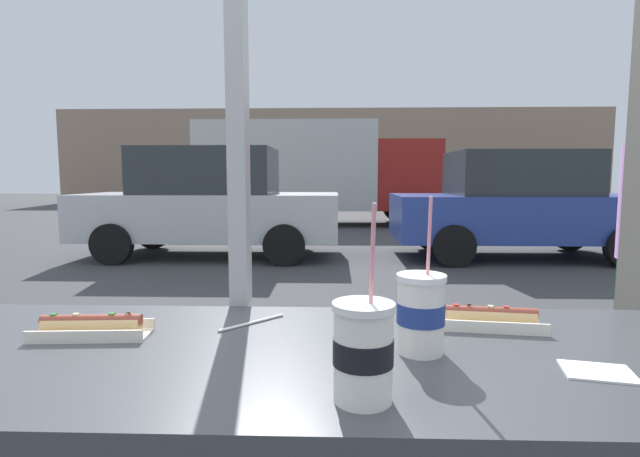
{
  "coord_description": "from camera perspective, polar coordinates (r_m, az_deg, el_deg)",
  "views": [
    {
      "loc": [
        0.27,
        -1.26,
        1.35
      ],
      "look_at": [
        0.15,
        2.44,
        0.95
      ],
      "focal_mm": 27.1,
      "sensor_mm": 36.0,
      "label": 1
    }
  ],
  "objects": [
    {
      "name": "ground_plane",
      "position": [
        9.36,
        0.2,
        -2.2
      ],
      "size": [
        60.0,
        60.0,
        0.0
      ],
      "primitive_type": "plane",
      "color": "#424244"
    },
    {
      "name": "sidewalk_strip",
      "position": [
        3.15,
        -3.36,
        -18.21
      ],
      "size": [
        16.0,
        2.8,
        0.1
      ],
      "primitive_type": "cube",
      "color": "gray",
      "rests_on": "ground"
    },
    {
      "name": "window_wall",
      "position": [
        1.43,
        -9.88,
        23.59
      ],
      "size": [
        3.01,
        0.2,
        2.9
      ],
      "color": "#56544F",
      "rests_on": "ground"
    },
    {
      "name": "building_facade_far",
      "position": [
        25.21,
        1.27,
        8.47
      ],
      "size": [
        28.0,
        1.2,
        4.8
      ],
      "primitive_type": "cube",
      "color": "gray",
      "rests_on": "ground"
    },
    {
      "name": "soda_cup_left",
      "position": [
        0.79,
        5.13,
        -14.12
      ],
      "size": [
        0.1,
        0.1,
        0.32
      ],
      "color": "white",
      "rests_on": "window_counter"
    },
    {
      "name": "soda_cup_right",
      "position": [
        1.01,
        11.81,
        -9.65
      ],
      "size": [
        0.1,
        0.1,
        0.32
      ],
      "color": "silver",
      "rests_on": "window_counter"
    },
    {
      "name": "hotdog_tray_near",
      "position": [
        1.21,
        -25.33,
        -10.45
      ],
      "size": [
        0.26,
        0.11,
        0.05
      ],
      "color": "beige",
      "rests_on": "window_counter"
    },
    {
      "name": "hotdog_tray_far",
      "position": [
        1.23,
        19.3,
        -9.97
      ],
      "size": [
        0.26,
        0.13,
        0.05
      ],
      "color": "silver",
      "rests_on": "window_counter"
    },
    {
      "name": "loose_straw",
      "position": [
        1.21,
        -8.02,
        -10.95
      ],
      "size": [
        0.14,
        0.14,
        0.01
      ],
      "primitive_type": "cylinder",
      "rotation": [
        0.0,
        1.57,
        0.8
      ],
      "color": "white",
      "rests_on": "window_counter"
    },
    {
      "name": "napkin_wrapper",
      "position": [
        1.05,
        29.97,
        -14.46
      ],
      "size": [
        0.14,
        0.11,
        0.0
      ],
      "primitive_type": "cube",
      "rotation": [
        0.0,
        0.0,
        -0.21
      ],
      "color": "white",
      "rests_on": "window_counter"
    },
    {
      "name": "parked_car_silver",
      "position": [
        8.4,
        -12.86,
        2.97
      ],
      "size": [
        4.31,
        1.9,
        1.83
      ],
      "color": "#BCBCC1",
      "rests_on": "ground"
    },
    {
      "name": "parked_car_blue",
      "position": [
        8.68,
        22.4,
        2.59
      ],
      "size": [
        4.11,
        1.95,
        1.77
      ],
      "color": "#283D93",
      "rests_on": "ground"
    },
    {
      "name": "box_truck",
      "position": [
        13.82,
        -0.71,
        7.0
      ],
      "size": [
        6.67,
        2.44,
        2.86
      ],
      "color": "beige",
      "rests_on": "ground"
    }
  ]
}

